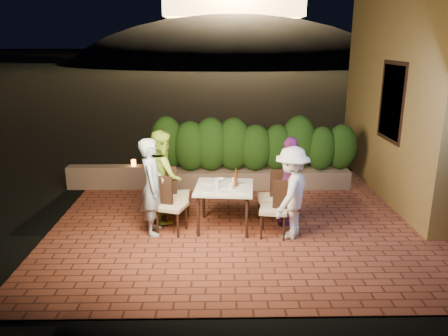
{
  "coord_description": "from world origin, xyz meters",
  "views": [
    {
      "loc": [
        -0.63,
        -6.94,
        3.13
      ],
      "look_at": [
        -0.5,
        0.21,
        1.05
      ],
      "focal_mm": 35.0,
      "sensor_mm": 36.0,
      "label": 1
    }
  ],
  "objects_px": {
    "chair_right_front": "(274,208)",
    "diner_blue": "(152,187)",
    "chair_left_front": "(172,205)",
    "diner_green": "(163,176)",
    "bowl": "(220,180)",
    "chair_left_back": "(176,194)",
    "beer_bottle": "(236,177)",
    "parapet_lamp": "(134,163)",
    "diner_white": "(291,193)",
    "chair_right_back": "(271,197)",
    "dining_table": "(224,207)",
    "diner_purple": "(290,181)"
  },
  "relations": [
    {
      "from": "chair_left_back",
      "to": "chair_right_front",
      "type": "relative_size",
      "value": 1.05
    },
    {
      "from": "diner_green",
      "to": "diner_purple",
      "type": "relative_size",
      "value": 1.05
    },
    {
      "from": "bowl",
      "to": "chair_left_front",
      "type": "distance_m",
      "value": 1.0
    },
    {
      "from": "dining_table",
      "to": "beer_bottle",
      "type": "height_order",
      "value": "beer_bottle"
    },
    {
      "from": "bowl",
      "to": "diner_blue",
      "type": "distance_m",
      "value": 1.25
    },
    {
      "from": "chair_right_front",
      "to": "chair_right_back",
      "type": "bearing_deg",
      "value": -82.2
    },
    {
      "from": "dining_table",
      "to": "chair_right_front",
      "type": "relative_size",
      "value": 1.0
    },
    {
      "from": "parapet_lamp",
      "to": "chair_left_back",
      "type": "bearing_deg",
      "value": -60.11
    },
    {
      "from": "dining_table",
      "to": "diner_white",
      "type": "xyz_separation_m",
      "value": [
        1.09,
        -0.39,
        0.39
      ]
    },
    {
      "from": "beer_bottle",
      "to": "diner_white",
      "type": "distance_m",
      "value": 0.99
    },
    {
      "from": "beer_bottle",
      "to": "chair_right_back",
      "type": "xyz_separation_m",
      "value": [
        0.63,
        0.17,
        -0.41
      ]
    },
    {
      "from": "dining_table",
      "to": "diner_green",
      "type": "relative_size",
      "value": 0.59
    },
    {
      "from": "diner_green",
      "to": "parapet_lamp",
      "type": "relative_size",
      "value": 11.81
    },
    {
      "from": "beer_bottle",
      "to": "chair_left_back",
      "type": "xyz_separation_m",
      "value": [
        -1.06,
        0.28,
        -0.39
      ]
    },
    {
      "from": "chair_right_front",
      "to": "diner_blue",
      "type": "relative_size",
      "value": 0.59
    },
    {
      "from": "bowl",
      "to": "chair_right_back",
      "type": "xyz_separation_m",
      "value": [
        0.89,
        -0.14,
        -0.27
      ]
    },
    {
      "from": "diner_white",
      "to": "diner_purple",
      "type": "relative_size",
      "value": 0.98
    },
    {
      "from": "beer_bottle",
      "to": "diner_blue",
      "type": "bearing_deg",
      "value": -171.55
    },
    {
      "from": "diner_blue",
      "to": "diner_white",
      "type": "height_order",
      "value": "diner_blue"
    },
    {
      "from": "diner_green",
      "to": "diner_purple",
      "type": "xyz_separation_m",
      "value": [
        2.24,
        -0.19,
        -0.04
      ]
    },
    {
      "from": "chair_left_front",
      "to": "diner_green",
      "type": "height_order",
      "value": "diner_green"
    },
    {
      "from": "diner_green",
      "to": "diner_purple",
      "type": "distance_m",
      "value": 2.25
    },
    {
      "from": "diner_white",
      "to": "chair_left_back",
      "type": "bearing_deg",
      "value": -79.94
    },
    {
      "from": "beer_bottle",
      "to": "diner_blue",
      "type": "distance_m",
      "value": 1.41
    },
    {
      "from": "chair_right_back",
      "to": "beer_bottle",
      "type": "bearing_deg",
      "value": 15.17
    },
    {
      "from": "chair_left_back",
      "to": "chair_right_front",
      "type": "distance_m",
      "value": 1.79
    },
    {
      "from": "chair_right_front",
      "to": "chair_right_back",
      "type": "height_order",
      "value": "chair_right_back"
    },
    {
      "from": "parapet_lamp",
      "to": "chair_right_back",
      "type": "bearing_deg",
      "value": -35.87
    },
    {
      "from": "chair_left_back",
      "to": "diner_green",
      "type": "distance_m",
      "value": 0.4
    },
    {
      "from": "chair_left_front",
      "to": "diner_green",
      "type": "xyz_separation_m",
      "value": [
        -0.2,
        0.57,
        0.34
      ]
    },
    {
      "from": "diner_blue",
      "to": "diner_white",
      "type": "distance_m",
      "value": 2.29
    },
    {
      "from": "diner_green",
      "to": "chair_right_back",
      "type": "bearing_deg",
      "value": -113.78
    },
    {
      "from": "chair_left_front",
      "to": "parapet_lamp",
      "type": "xyz_separation_m",
      "value": [
        -1.06,
        2.36,
        0.08
      ]
    },
    {
      "from": "dining_table",
      "to": "chair_right_back",
      "type": "relative_size",
      "value": 0.98
    },
    {
      "from": "chair_left_back",
      "to": "diner_green",
      "type": "relative_size",
      "value": 0.62
    },
    {
      "from": "beer_bottle",
      "to": "diner_green",
      "type": "xyz_separation_m",
      "value": [
        -1.29,
        0.38,
        -0.08
      ]
    },
    {
      "from": "parapet_lamp",
      "to": "chair_right_front",
      "type": "bearing_deg",
      "value": -42.65
    },
    {
      "from": "bowl",
      "to": "chair_left_back",
      "type": "distance_m",
      "value": 0.84
    },
    {
      "from": "bowl",
      "to": "chair_right_front",
      "type": "height_order",
      "value": "chair_right_front"
    },
    {
      "from": "beer_bottle",
      "to": "parapet_lamp",
      "type": "relative_size",
      "value": 2.22
    },
    {
      "from": "chair_left_front",
      "to": "diner_blue",
      "type": "distance_m",
      "value": 0.45
    },
    {
      "from": "chair_left_back",
      "to": "parapet_lamp",
      "type": "distance_m",
      "value": 2.19
    },
    {
      "from": "chair_right_front",
      "to": "chair_left_back",
      "type": "bearing_deg",
      "value": -11.19
    },
    {
      "from": "chair_right_front",
      "to": "diner_green",
      "type": "relative_size",
      "value": 0.59
    },
    {
      "from": "beer_bottle",
      "to": "diner_white",
      "type": "bearing_deg",
      "value": -24.69
    },
    {
      "from": "dining_table",
      "to": "parapet_lamp",
      "type": "bearing_deg",
      "value": 131.62
    },
    {
      "from": "diner_green",
      "to": "chair_left_back",
      "type": "bearing_deg",
      "value": -130.65
    },
    {
      "from": "dining_table",
      "to": "diner_green",
      "type": "height_order",
      "value": "diner_green"
    },
    {
      "from": "chair_left_front",
      "to": "diner_purple",
      "type": "relative_size",
      "value": 0.62
    },
    {
      "from": "chair_right_front",
      "to": "diner_blue",
      "type": "distance_m",
      "value": 2.04
    }
  ]
}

